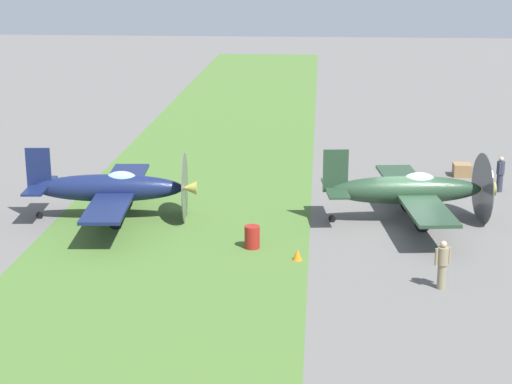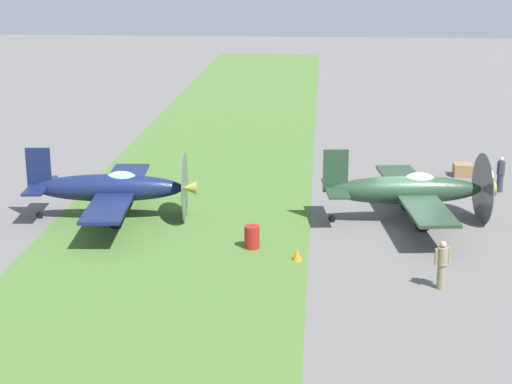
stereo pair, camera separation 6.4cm
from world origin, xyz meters
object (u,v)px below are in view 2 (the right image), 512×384
(supply_crate, at_px, (462,170))
(ground_crew_mechanic, at_px, (442,264))
(airplane_wingman, at_px, (112,188))
(fuel_drum, at_px, (252,237))
(runway_marker_cone, at_px, (297,255))
(airplane_lead, at_px, (409,190))
(ground_crew_chief, at_px, (501,173))

(supply_crate, bearing_deg, ground_crew_mechanic, -11.34)
(airplane_wingman, bearing_deg, fuel_drum, 58.09)
(ground_crew_mechanic, relative_size, runway_marker_cone, 3.93)
(airplane_wingman, relative_size, ground_crew_mechanic, 5.34)
(airplane_lead, distance_m, runway_marker_cone, 6.97)
(airplane_lead, bearing_deg, airplane_wingman, -94.01)
(airplane_lead, height_order, runway_marker_cone, airplane_lead)
(fuel_drum, relative_size, runway_marker_cone, 2.05)
(ground_crew_chief, xyz_separation_m, fuel_drum, (8.93, -11.26, -0.46))
(airplane_wingman, relative_size, supply_crate, 10.27)
(ground_crew_mechanic, relative_size, supply_crate, 1.92)
(ground_crew_mechanic, bearing_deg, ground_crew_chief, -134.73)
(fuel_drum, height_order, supply_crate, fuel_drum)
(airplane_wingman, height_order, runway_marker_cone, airplane_wingman)
(ground_crew_mechanic, xyz_separation_m, runway_marker_cone, (-2.40, -5.03, -0.69))
(airplane_wingman, bearing_deg, airplane_lead, 88.45)
(ground_crew_chief, distance_m, supply_crate, 3.23)
(runway_marker_cone, bearing_deg, ground_crew_mechanic, 64.46)
(airplane_wingman, height_order, ground_crew_chief, airplane_wingman)
(ground_crew_chief, bearing_deg, runway_marker_cone, -19.83)
(fuel_drum, height_order, runway_marker_cone, fuel_drum)
(ground_crew_mechanic, distance_m, supply_crate, 15.75)
(fuel_drum, distance_m, runway_marker_cone, 2.19)
(fuel_drum, bearing_deg, ground_crew_mechanic, 62.11)
(airplane_lead, distance_m, fuel_drum, 7.55)
(airplane_lead, bearing_deg, fuel_drum, -65.17)
(ground_crew_chief, distance_m, ground_crew_mechanic, 13.31)
(airplane_wingman, height_order, fuel_drum, airplane_wingman)
(runway_marker_cone, bearing_deg, airplane_lead, 138.25)
(airplane_wingman, bearing_deg, runway_marker_cone, 56.64)
(ground_crew_chief, xyz_separation_m, runway_marker_cone, (10.15, -9.45, -0.69))
(ground_crew_mechanic, xyz_separation_m, supply_crate, (-15.43, 3.09, -0.59))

